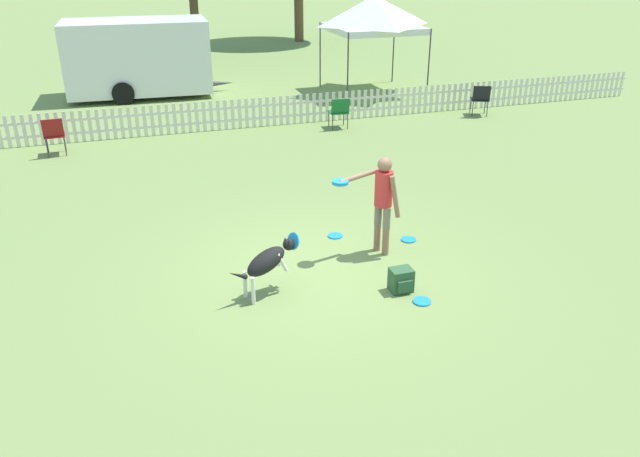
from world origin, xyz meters
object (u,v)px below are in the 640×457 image
Objects in this scene: folding_chair_green_right at (54,133)px; equipment_trailer at (138,56)px; frisbee_midfield at (409,240)px; leaping_dog at (268,261)px; backpack_on_grass at (401,280)px; frisbee_near_handler at (335,236)px; frisbee_near_dog at (422,301)px; canopy_tent_main at (374,14)px; handler_person at (381,195)px; folding_chair_center at (480,97)px; folding_chair_blue_left at (339,110)px.

folding_chair_green_right is 0.17× the size of equipment_trailer.
frisbee_midfield is 0.28× the size of folding_chair_green_right.
leaping_dog reaches higher than backpack_on_grass.
leaping_dog is at bearing -135.56° from frisbee_near_handler.
backpack_on_grass is (1.83, -0.51, -0.35)m from leaping_dog.
folding_chair_green_right is (-5.22, 8.60, 0.54)m from frisbee_near_dog.
backpack_on_grass is at bearing -110.39° from canopy_tent_main.
folding_chair_green_right is 6.36m from equipment_trailer.
handler_person reaches higher than frisbee_near_dog.
folding_chair_green_right reaches higher than frisbee_near_dog.
handler_person is at bearing 81.88° from backpack_on_grass.
equipment_trailer reaches higher than folding_chair_center.
handler_person is at bearing -59.17° from frisbee_near_handler.
leaping_dog is at bearing 90.23° from handler_person.
backpack_on_grass is at bearing 75.00° from folding_chair_center.
frisbee_midfield is 13.19m from equipment_trailer.
frisbee_near_dog is at bearing 82.63° from folding_chair_blue_left.
frisbee_midfield is 0.28× the size of folding_chair_center.
equipment_trailer reaches higher than frisbee_near_handler.
folding_chair_center reaches higher than frisbee_midfield.
folding_chair_green_right is at bearing 5.97° from folding_chair_blue_left.
frisbee_near_handler is 1.25m from frisbee_midfield.
folding_chair_blue_left is (1.20, 6.89, 0.49)m from frisbee_midfield.
frisbee_near_handler is (1.53, 1.50, -0.51)m from leaping_dog.
backpack_on_grass is 0.42× the size of folding_chair_blue_left.
frisbee_near_handler is 0.28× the size of folding_chair_center.
canopy_tent_main is at bearing -43.35° from folding_chair_center.
handler_person is at bearing 123.32° from folding_chair_green_right.
frisbee_near_handler is 6.79m from folding_chair_blue_left.
backpack_on_grass is (-0.83, -1.49, 0.16)m from frisbee_midfield.
canopy_tent_main is (4.85, 10.25, 2.49)m from frisbee_near_handler.
equipment_trailer reaches higher than frisbee_midfield.
leaping_dog is 4.46× the size of frisbee_near_handler.
frisbee_near_handler is 0.05× the size of equipment_trailer.
handler_person is 8.75m from folding_chair_green_right.
handler_person is 1.77× the size of folding_chair_green_right.
equipment_trailer is (-3.61, 12.63, 1.24)m from frisbee_midfield.
equipment_trailer is at bearing -45.36° from folding_chair_blue_left.
folding_chair_green_right is at bearing 22.90° from folding_chair_center.
frisbee_midfield is at bearing 84.87° from folding_chair_blue_left.
equipment_trailer is (2.29, 5.90, 0.70)m from folding_chair_green_right.
backpack_on_grass reaches higher than frisbee_near_dog.
leaping_dog is 2.23m from frisbee_near_dog.
frisbee_near_handler is (-0.47, 0.79, -0.99)m from handler_person.
leaping_dog is 13.52m from canopy_tent_main.
equipment_trailer is (-2.93, 14.50, 1.24)m from frisbee_near_dog.
handler_person is 6.35× the size of frisbee_midfield.
folding_chair_green_right reaches higher than folding_chair_blue_left.
folding_chair_green_right is at bearing 127.51° from frisbee_near_handler.
frisbee_midfield is 0.73× the size of backpack_on_grass.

